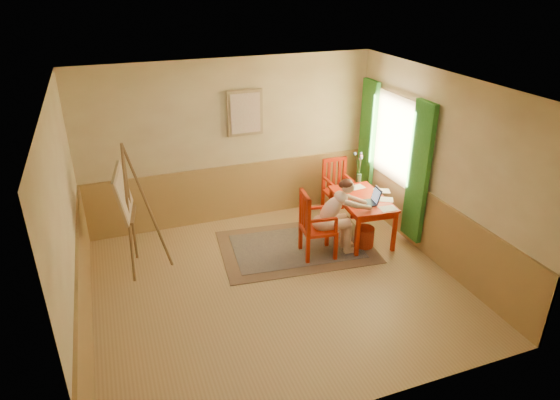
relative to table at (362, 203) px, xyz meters
name	(u,v)px	position (x,y,z in m)	size (l,w,h in m)	color
room	(277,196)	(-1.77, -0.82, 0.77)	(5.04, 4.54, 2.84)	tan
wainscot	(259,229)	(-1.77, -0.03, -0.13)	(5.00, 4.50, 1.00)	#B2884B
window	(392,151)	(0.65, 0.28, 0.71)	(0.12, 2.01, 2.20)	white
wall_portrait	(245,113)	(-1.52, 1.38, 1.27)	(0.60, 0.05, 0.76)	tan
rug	(296,247)	(-1.12, 0.05, -0.62)	(2.55, 1.84, 0.02)	#8C7251
table	(362,203)	(0.00, 0.00, 0.00)	(0.80, 1.25, 0.72)	red
chair_left	(315,225)	(-0.95, -0.26, -0.10)	(0.55, 0.53, 1.07)	red
chair_back	(337,188)	(0.01, 0.90, -0.11)	(0.46, 0.48, 1.03)	red
figure	(336,214)	(-0.61, -0.29, 0.05)	(0.94, 0.45, 1.23)	beige
laptop	(368,201)	(-0.03, -0.22, 0.14)	(0.43, 0.29, 0.25)	#1E2338
papers	(377,196)	(0.25, -0.04, 0.09)	(0.61, 1.09, 0.00)	white
vase	(359,168)	(0.26, 0.63, 0.33)	(0.17, 0.26, 0.52)	#3F724C
wastebasket	(364,237)	(-0.09, -0.29, -0.46)	(0.31, 0.31, 0.33)	#BA381C
easel	(127,198)	(-3.58, 0.30, 0.54)	(0.71, 0.88, 1.97)	brown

